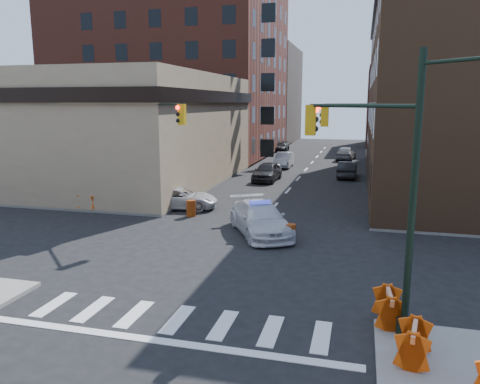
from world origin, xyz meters
The scene contains 28 objects.
ground centered at (0.00, 0.00, 0.00)m, with size 140.00×140.00×0.00m, color black.
sidewalk_nw centered at (-23.00, 32.75, 0.07)m, with size 34.00×54.50×0.15m, color gray.
bank_building centered at (-17.00, 16.50, 4.50)m, with size 22.00×22.00×9.00m, color #937F60.
apartment_block centered at (-18.50, 40.00, 12.00)m, with size 25.00×25.00×24.00m, color #5F2A1E.
commercial_row_ne centered at (13.00, 22.50, 7.00)m, with size 14.00×34.00×14.00m, color #533521.
filler_nw centered at (-16.00, 62.00, 8.00)m, with size 20.00×18.00×16.00m, color #50443C.
filler_ne centered at (14.00, 58.00, 6.00)m, with size 16.00×16.00×12.00m, color #5F2A1E.
signal_pole_se centered at (6.04, -5.52, 4.61)m, with size 5.40×5.27×8.00m.
signal_pole_nw centered at (-5.85, 5.34, 4.34)m, with size 3.58×3.67×8.00m.
signal_pole_ne centered at (5.84, 5.35, 4.34)m, with size 3.67×3.58×8.00m.
tree_ne_near centered at (7.50, 26.00, 3.49)m, with size 3.00×3.00×4.85m.
tree_ne_far centered at (7.50, 34.00, 3.49)m, with size 3.00×3.00×4.85m.
police_car centered at (0.45, 3.47, 0.82)m, with size 2.30×5.66×1.64m, color silver.
pickup centered at (-5.80, 8.01, 0.67)m, with size 2.24×4.85×1.35m, color #B9BABE.
parked_car_wnear centered at (-2.50, 20.15, 0.82)m, with size 1.94×4.83×1.65m, color black.
parked_car_wfar centered at (-2.50, 29.36, 0.78)m, with size 1.64×4.72×1.55m, color #999CA1.
parked_car_wdeep centered at (-5.50, 45.50, 0.64)m, with size 1.80×4.43×1.28m, color black.
parked_car_enear centered at (4.23, 23.68, 0.74)m, with size 1.57×4.51×1.49m, color black.
parked_car_efar centered at (3.63, 37.45, 0.82)m, with size 1.94×4.81×1.64m, color gray.
pedestrian_a centered at (-8.84, 6.98, 1.09)m, with size 0.69×0.45×1.89m, color black.
pedestrian_b centered at (-10.27, 6.00, 1.12)m, with size 0.95×0.74×1.95m, color black.
pedestrian_c centered at (-10.33, 8.98, 1.07)m, with size 1.08×0.45×1.84m, color #202731.
barrel_road centered at (2.21, 2.25, 0.47)m, with size 0.53×0.53×0.95m, color #D8580A.
barrel_bank centered at (-4.38, 6.20, 0.49)m, with size 0.55×0.55×0.99m, color orange.
barricade_se_a centered at (6.40, -5.70, 0.65)m, with size 1.34×0.67×1.01m, color orange, non-canonical shape.
barricade_se_b centered at (6.90, -7.76, 0.65)m, with size 1.33×0.66×0.99m, color #C44709, non-canonical shape.
barricade_nw_a centered at (-7.82, 8.00, 0.65)m, with size 1.34×0.67×1.00m, color red, non-canonical shape.
barricade_nw_b centered at (-11.08, 5.88, 0.66)m, with size 1.37×0.68×1.02m, color red, non-canonical shape.
Camera 1 is at (5.36, -19.61, 6.74)m, focal length 35.00 mm.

